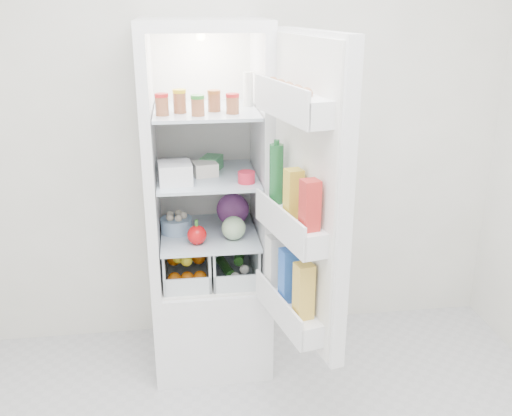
{
  "coord_description": "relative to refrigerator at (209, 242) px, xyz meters",
  "views": [
    {
      "loc": [
        -0.33,
        -1.55,
        1.88
      ],
      "look_at": [
        0.01,
        0.95,
        0.96
      ],
      "focal_mm": 40.0,
      "sensor_mm": 36.0,
      "label": 1
    }
  ],
  "objects": [
    {
      "name": "room_walls",
      "position": [
        0.2,
        -1.25,
        0.93
      ],
      "size": [
        3.02,
        3.02,
        2.61
      ],
      "color": "silver",
      "rests_on": "ground"
    },
    {
      "name": "refrigerator",
      "position": [
        0.0,
        0.0,
        0.0
      ],
      "size": [
        0.6,
        0.6,
        1.8
      ],
      "color": "white",
      "rests_on": "ground"
    },
    {
      "name": "shelf_low",
      "position": [
        -0.0,
        -0.06,
        0.07
      ],
      "size": [
        0.49,
        0.53,
        0.01
      ],
      "primitive_type": "cube",
      "color": "silver",
      "rests_on": "refrigerator"
    },
    {
      "name": "shelf_mid",
      "position": [
        -0.0,
        -0.06,
        0.38
      ],
      "size": [
        0.49,
        0.53,
        0.02
      ],
      "primitive_type": "cube",
      "color": "silver",
      "rests_on": "refrigerator"
    },
    {
      "name": "shelf_top",
      "position": [
        -0.0,
        -0.06,
        0.71
      ],
      "size": [
        0.49,
        0.53,
        0.02
      ],
      "primitive_type": "cube",
      "color": "silver",
      "rests_on": "refrigerator"
    },
    {
      "name": "crisper_left",
      "position": [
        -0.12,
        -0.06,
        -0.06
      ],
      "size": [
        0.23,
        0.46,
        0.22
      ],
      "primitive_type": null,
      "color": "silver",
      "rests_on": "refrigerator"
    },
    {
      "name": "crisper_right",
      "position": [
        0.12,
        -0.06,
        -0.06
      ],
      "size": [
        0.23,
        0.46,
        0.22
      ],
      "primitive_type": null,
      "color": "silver",
      "rests_on": "refrigerator"
    },
    {
      "name": "condiment_jars",
      "position": [
        -0.04,
        -0.18,
        0.76
      ],
      "size": [
        0.38,
        0.16,
        0.08
      ],
      "color": "#B21919",
      "rests_on": "shelf_top"
    },
    {
      "name": "squeeze_bottle",
      "position": [
        0.21,
        -0.01,
        0.8
      ],
      "size": [
        0.06,
        0.06,
        0.16
      ],
      "primitive_type": "cylinder",
      "rotation": [
        0.0,
        0.0,
        -0.33
      ],
      "color": "silver",
      "rests_on": "shelf_top"
    },
    {
      "name": "tub_white",
      "position": [
        -0.16,
        -0.18,
        0.44
      ],
      "size": [
        0.17,
        0.17,
        0.1
      ],
      "primitive_type": "cube",
      "rotation": [
        0.0,
        0.0,
        0.07
      ],
      "color": "white",
      "rests_on": "shelf_mid"
    },
    {
      "name": "tub_cream",
      "position": [
        -0.01,
        -0.06,
        0.43
      ],
      "size": [
        0.13,
        0.13,
        0.07
      ],
      "primitive_type": "cube",
      "rotation": [
        0.0,
        0.0,
        0.17
      ],
      "color": "silver",
      "rests_on": "shelf_mid"
    },
    {
      "name": "tin_red",
      "position": [
        0.18,
        -0.22,
        0.42
      ],
      "size": [
        0.09,
        0.09,
        0.05
      ],
      "primitive_type": "cylinder",
      "rotation": [
        0.0,
        0.0,
        -0.13
      ],
      "color": "red",
      "rests_on": "shelf_mid"
    },
    {
      "name": "foil_tray",
      "position": [
        -0.16,
        0.11,
        0.41
      ],
      "size": [
        0.16,
        0.12,
        0.04
      ],
      "primitive_type": "cube",
      "rotation": [
        0.0,
        0.0,
        0.1
      ],
      "color": "silver",
      "rests_on": "shelf_mid"
    },
    {
      "name": "tub_green",
      "position": [
        0.03,
        0.03,
        0.43
      ],
      "size": [
        0.13,
        0.15,
        0.07
      ],
      "primitive_type": "cube",
      "rotation": [
        0.0,
        0.0,
        -0.38
      ],
      "color": "#459858",
      "rests_on": "shelf_mid"
    },
    {
      "name": "red_cabbage",
      "position": [
        0.13,
        0.03,
        0.17
      ],
      "size": [
        0.17,
        0.17,
        0.17
      ],
      "primitive_type": "sphere",
      "color": "#4B1D54",
      "rests_on": "shelf_low"
    },
    {
      "name": "bell_pepper",
      "position": [
        -0.07,
        -0.21,
        0.13
      ],
      "size": [
        0.1,
        0.1,
        0.1
      ],
      "primitive_type": "sphere",
      "color": "red",
      "rests_on": "shelf_low"
    },
    {
      "name": "mushroom_bowl",
      "position": [
        -0.17,
        -0.03,
        0.12
      ],
      "size": [
        0.18,
        0.18,
        0.08
      ],
      "primitive_type": "cylinder",
      "rotation": [
        0.0,
        0.0,
        -0.12
      ],
      "color": "#8CAED2",
      "rests_on": "shelf_low"
    },
    {
      "name": "salad_bag",
      "position": [
        0.12,
        -0.17,
        0.14
      ],
      "size": [
        0.12,
        0.12,
        0.12
      ],
      "primitive_type": "sphere",
      "color": "#A3C392",
      "rests_on": "shelf_low"
    },
    {
      "name": "citrus_pile",
      "position": [
        -0.12,
        -0.12,
        -0.07
      ],
      "size": [
        0.2,
        0.24,
        0.16
      ],
      "color": "orange",
      "rests_on": "refrigerator"
    },
    {
      "name": "veg_pile",
      "position": [
        0.13,
        -0.06,
        -0.1
      ],
      "size": [
        0.16,
        0.3,
        0.1
      ],
      "color": "#1A4617",
      "rests_on": "refrigerator"
    },
    {
      "name": "fridge_door",
      "position": [
        0.37,
        -0.63,
        0.43
      ],
      "size": [
        0.29,
        0.6,
        1.3
      ],
      "rotation": [
        0.0,
        0.0,
        1.8
      ],
      "color": "white",
      "rests_on": "refrigerator"
    }
  ]
}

